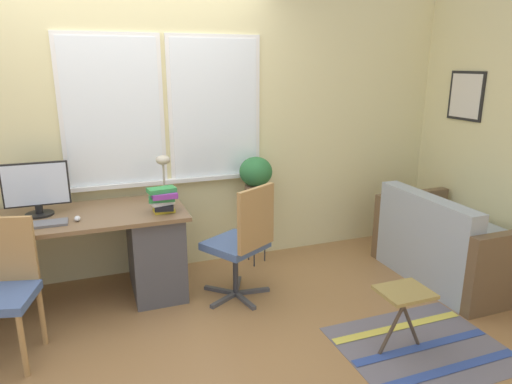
% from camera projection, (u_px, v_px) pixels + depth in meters
% --- Properties ---
extents(ground_plane, '(14.00, 14.00, 0.00)m').
position_uv_depth(ground_plane, '(152.00, 313.00, 3.49)').
color(ground_plane, '#9E7042').
extents(wall_back_with_window, '(9.00, 0.12, 2.70)m').
position_uv_depth(wall_back_with_window, '(130.00, 123.00, 3.87)').
color(wall_back_with_window, beige).
rests_on(wall_back_with_window, ground_plane).
extents(wall_right_with_picture, '(0.08, 9.00, 2.70)m').
position_uv_depth(wall_right_with_picture, '(485.00, 119.00, 4.16)').
color(wall_right_with_picture, beige).
rests_on(wall_right_with_picture, ground_plane).
extents(desk, '(2.04, 0.74, 0.73)m').
position_uv_depth(desk, '(52.00, 260.00, 3.49)').
color(desk, brown).
rests_on(desk, ground_plane).
extents(monitor, '(0.47, 0.21, 0.41)m').
position_uv_depth(monitor, '(36.00, 189.00, 3.41)').
color(monitor, black).
rests_on(monitor, desk).
extents(keyboard, '(0.39, 0.15, 0.02)m').
position_uv_depth(keyboard, '(38.00, 225.00, 3.24)').
color(keyboard, slate).
rests_on(keyboard, desk).
extents(mouse, '(0.04, 0.07, 0.04)m').
position_uv_depth(mouse, '(77.00, 218.00, 3.34)').
color(mouse, silver).
rests_on(mouse, desk).
extents(desk_lamp, '(0.16, 0.16, 0.41)m').
position_uv_depth(desk_lamp, '(164.00, 171.00, 3.66)').
color(desk_lamp, '#BCB299').
rests_on(desk_lamp, desk).
extents(book_stack, '(0.22, 0.17, 0.19)m').
position_uv_depth(book_stack, '(163.00, 199.00, 3.51)').
color(book_stack, yellow).
rests_on(book_stack, desk).
extents(desk_chair_wooden, '(0.47, 0.48, 0.90)m').
position_uv_depth(desk_chair_wooden, '(3.00, 287.00, 2.86)').
color(desk_chair_wooden, '#B2844C').
rests_on(desk_chair_wooden, ground_plane).
extents(office_chair_swivel, '(0.57, 0.58, 0.96)m').
position_uv_depth(office_chair_swivel, '(242.00, 241.00, 3.58)').
color(office_chair_swivel, '#47474C').
rests_on(office_chair_swivel, ground_plane).
extents(couch_loveseat, '(0.80, 1.26, 0.78)m').
position_uv_depth(couch_loveseat, '(450.00, 247.00, 4.00)').
color(couch_loveseat, '#9EA8B2').
rests_on(couch_loveseat, ground_plane).
extents(plant_stand, '(0.21, 0.21, 0.64)m').
position_uv_depth(plant_stand, '(256.00, 209.00, 4.23)').
color(plant_stand, '#333338').
rests_on(plant_stand, ground_plane).
extents(potted_plant, '(0.30, 0.30, 0.39)m').
position_uv_depth(potted_plant, '(256.00, 175.00, 4.15)').
color(potted_plant, brown).
rests_on(potted_plant, plant_stand).
extents(floor_rug_striped, '(1.07, 0.89, 0.01)m').
position_uv_depth(floor_rug_striped, '(422.00, 347.00, 3.07)').
color(floor_rug_striped, slate).
rests_on(floor_rug_striped, ground_plane).
extents(folding_stool, '(0.34, 0.28, 0.44)m').
position_uv_depth(folding_stool, '(404.00, 298.00, 2.94)').
color(folding_stool, olive).
rests_on(folding_stool, ground_plane).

